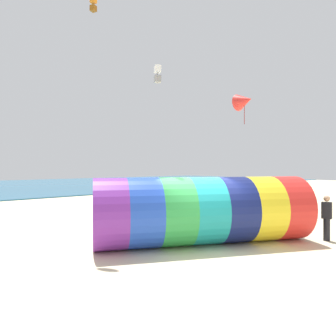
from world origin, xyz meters
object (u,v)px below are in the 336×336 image
Objects in this scene: giant_inflatable_tube at (204,210)px; kite_red_delta at (244,101)px; kite_handler at (327,217)px; kite_orange_box at (93,4)px; kite_white_box at (158,74)px.

kite_red_delta reaches higher than giant_inflatable_tube.
giant_inflatable_tube is 4.87m from kite_handler.
kite_orange_box reaches higher than giant_inflatable_tube.
kite_orange_box is at bearing 75.74° from giant_inflatable_tube.
kite_orange_box is at bearing 88.62° from kite_handler.
giant_inflatable_tube is 4.71× the size of kite_red_delta.
kite_white_box is at bearing 125.51° from kite_red_delta.
kite_orange_box reaches higher than kite_red_delta.
kite_red_delta is (5.40, 1.90, 5.21)m from giant_inflatable_tube.
kite_handler is 1.32× the size of kite_orange_box.
kite_orange_box is (0.48, 20.18, 16.69)m from kite_handler.
kite_red_delta is at bearing 72.76° from kite_handler.
kite_handler is 1.00× the size of kite_red_delta.
kite_red_delta is (1.00, -15.39, -11.14)m from kite_orange_box.
giant_inflatable_tube is 7.89× the size of kite_white_box.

